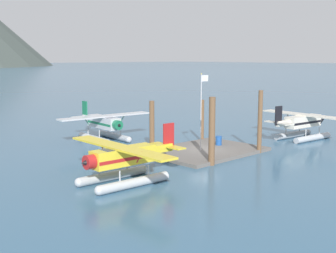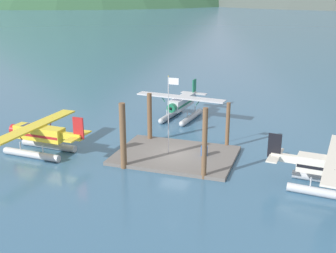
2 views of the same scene
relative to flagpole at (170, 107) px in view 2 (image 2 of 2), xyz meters
The scene contains 11 objects.
ground_plane 4.60m from the flagpole, ahead, with size 1200.00×1200.00×0.00m, color #38607F.
dock_platform 4.46m from the flagpole, ahead, with size 10.40×7.56×0.30m, color #66605B.
piling_near_left 4.91m from the flagpole, 127.81° to the right, with size 0.52×0.52×5.57m, color brown.
piling_near_right 5.59m from the flagpole, 41.42° to the right, with size 0.40×0.40×5.75m, color brown.
piling_far_left 5.02m from the flagpole, 133.73° to the left, with size 0.46×0.46×4.80m, color brown.
piling_far_right 6.31m from the flagpole, 41.31° to the left, with size 0.36×0.36×4.37m, color brown.
flagpole is the anchor object (origin of this frame).
fuel_drum 4.91m from the flagpole, ahead, with size 0.62×0.62×0.88m.
seaplane_silver_bow_left 12.18m from the flagpole, 102.02° to the left, with size 10.49×7.96×3.84m.
seaplane_cream_stbd_aft 13.86m from the flagpole, 11.19° to the right, with size 7.96×10.49×3.84m.
seaplane_yellow_port_aft 12.11m from the flagpole, 165.59° to the right, with size 7.98×10.46×3.84m.
Camera 2 is at (10.50, -33.24, 14.01)m, focal length 45.17 mm.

